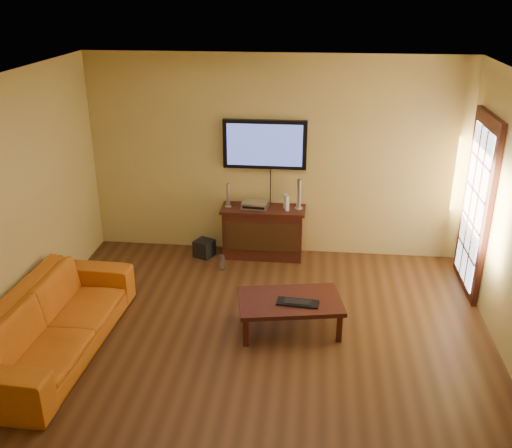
# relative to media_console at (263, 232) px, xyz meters

# --- Properties ---
(ground_plane) EXTENTS (5.00, 5.00, 0.00)m
(ground_plane) POSITION_rel_media_console_xyz_m (0.13, -2.28, -0.36)
(ground_plane) COLOR #3B2210
(ground_plane) RESTS_ON ground
(room_walls) EXTENTS (5.00, 5.00, 5.00)m
(room_walls) POSITION_rel_media_console_xyz_m (0.13, -1.65, 1.33)
(room_walls) COLOR tan
(room_walls) RESTS_ON ground
(french_door) EXTENTS (0.07, 1.02, 2.22)m
(french_door) POSITION_rel_media_console_xyz_m (2.58, -0.58, 0.69)
(french_door) COLOR black
(french_door) RESTS_ON ground
(media_console) EXTENTS (1.13, 0.43, 0.71)m
(media_console) POSITION_rel_media_console_xyz_m (0.00, 0.00, 0.00)
(media_console) COLOR black
(media_console) RESTS_ON ground
(television) EXTENTS (1.10, 0.08, 0.65)m
(television) POSITION_rel_media_console_xyz_m (0.00, 0.18, 1.18)
(television) COLOR black
(television) RESTS_ON ground
(coffee_table) EXTENTS (1.20, 0.85, 0.37)m
(coffee_table) POSITION_rel_media_console_xyz_m (0.46, -1.78, -0.03)
(coffee_table) COLOR black
(coffee_table) RESTS_ON ground
(sofa) EXTENTS (0.74, 2.29, 0.89)m
(sofa) POSITION_rel_media_console_xyz_m (-1.89, -2.42, 0.09)
(sofa) COLOR #BF6015
(sofa) RESTS_ON ground
(speaker_left) EXTENTS (0.09, 0.09, 0.33)m
(speaker_left) POSITION_rel_media_console_xyz_m (-0.47, -0.01, 0.50)
(speaker_left) COLOR silver
(speaker_left) RESTS_ON media_console
(speaker_right) EXTENTS (0.11, 0.11, 0.41)m
(speaker_right) POSITION_rel_media_console_xyz_m (0.47, 0.03, 0.54)
(speaker_right) COLOR silver
(speaker_right) RESTS_ON media_console
(av_receiver) EXTENTS (0.37, 0.28, 0.08)m
(av_receiver) POSITION_rel_media_console_xyz_m (-0.11, 0.01, 0.39)
(av_receiver) COLOR silver
(av_receiver) RESTS_ON media_console
(game_console) EXTENTS (0.09, 0.15, 0.20)m
(game_console) POSITION_rel_media_console_xyz_m (0.31, -0.01, 0.45)
(game_console) COLOR white
(game_console) RESTS_ON media_console
(subwoofer) EXTENTS (0.31, 0.31, 0.23)m
(subwoofer) POSITION_rel_media_console_xyz_m (-0.81, -0.10, -0.24)
(subwoofer) COLOR black
(subwoofer) RESTS_ON ground
(bottle) EXTENTS (0.08, 0.08, 0.22)m
(bottle) POSITION_rel_media_console_xyz_m (-0.49, -0.47, -0.25)
(bottle) COLOR white
(bottle) RESTS_ON ground
(keyboard) EXTENTS (0.45, 0.20, 0.03)m
(keyboard) POSITION_rel_media_console_xyz_m (0.55, -1.86, 0.02)
(keyboard) COLOR black
(keyboard) RESTS_ON coffee_table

